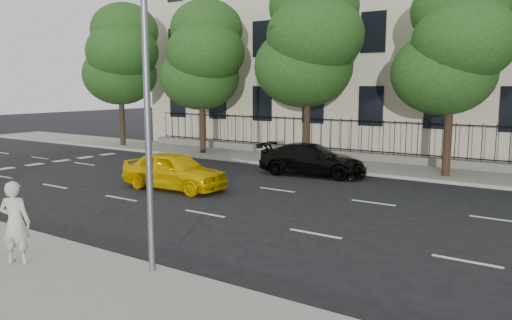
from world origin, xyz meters
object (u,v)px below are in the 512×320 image
at_px(woman_near, 15,222).
at_px(black_sedan, 312,160).
at_px(yellow_taxi, 174,170).
at_px(street_light, 164,36).

bearing_deg(woman_near, black_sedan, -118.88).
bearing_deg(yellow_taxi, woman_near, -163.08).
relative_size(yellow_taxi, woman_near, 2.36).
distance_m(street_light, black_sedan, 13.58).
bearing_deg(street_light, black_sedan, 102.95).
height_order(yellow_taxi, woman_near, woman_near).
height_order(street_light, black_sedan, street_light).
xyz_separation_m(black_sedan, woman_near, (0.02, -14.42, 0.36)).
relative_size(black_sedan, woman_near, 2.66).
xyz_separation_m(street_light, black_sedan, (-2.88, 12.52, -4.42)).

